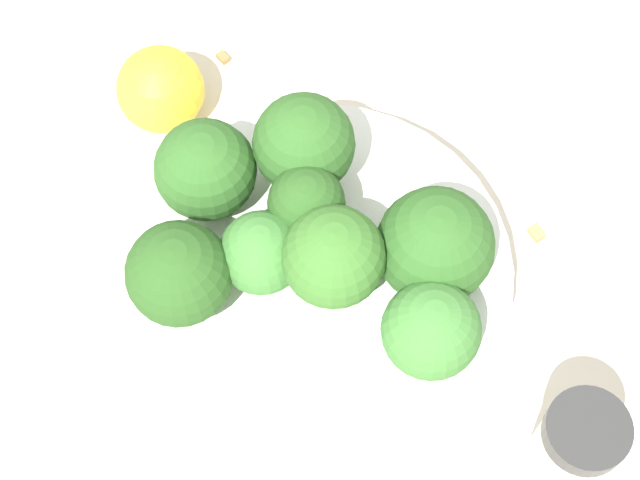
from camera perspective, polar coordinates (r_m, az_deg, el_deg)
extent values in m
plane|color=beige|center=(0.56, 0.00, -3.06)|extent=(3.00, 3.00, 0.00)
cylinder|color=white|center=(0.54, 0.00, -2.30)|extent=(0.19, 0.19, 0.04)
cylinder|color=#7A9E5B|center=(0.51, 0.69, -2.03)|extent=(0.02, 0.02, 0.03)
sphere|color=#386B28|center=(0.49, 0.72, -0.91)|extent=(0.05, 0.05, 0.05)
cylinder|color=#84AD66|center=(0.52, 5.95, -1.38)|extent=(0.01, 0.01, 0.02)
sphere|color=#2D5B23|center=(0.50, 6.15, -0.49)|extent=(0.06, 0.06, 0.06)
cylinder|color=#8EB770|center=(0.52, -0.71, 0.91)|extent=(0.02, 0.02, 0.03)
sphere|color=#28511E|center=(0.50, -0.73, 1.99)|extent=(0.04, 0.04, 0.04)
cylinder|color=#84AD66|center=(0.52, -3.05, -1.53)|extent=(0.03, 0.03, 0.02)
sphere|color=#3D7533|center=(0.50, -3.15, -0.70)|extent=(0.04, 0.04, 0.04)
cylinder|color=#7A9E5B|center=(0.54, -0.84, 3.92)|extent=(0.02, 0.02, 0.03)
sphere|color=#2D5B23|center=(0.52, -0.87, 5.15)|extent=(0.05, 0.05, 0.05)
cylinder|color=#84AD66|center=(0.52, -7.29, -2.64)|extent=(0.02, 0.02, 0.02)
sphere|color=#28511E|center=(0.50, -7.54, -1.80)|extent=(0.05, 0.05, 0.05)
cylinder|color=#84AD66|center=(0.54, -5.94, 2.78)|extent=(0.03, 0.03, 0.02)
sphere|color=#2D5B23|center=(0.52, -6.13, 3.75)|extent=(0.05, 0.05, 0.05)
cylinder|color=#7A9E5B|center=(0.50, 5.75, -5.53)|extent=(0.02, 0.02, 0.02)
sphere|color=#3D7533|center=(0.49, 5.95, -4.81)|extent=(0.05, 0.05, 0.05)
cylinder|color=silver|center=(0.53, 13.37, -10.69)|extent=(0.04, 0.04, 0.04)
cylinder|color=#2D2D2D|center=(0.50, 14.05, -9.86)|extent=(0.04, 0.04, 0.01)
sphere|color=yellow|center=(0.60, -8.50, 7.94)|extent=(0.05, 0.05, 0.05)
cube|color=#AD7F4C|center=(0.58, 11.50, 0.44)|extent=(0.01, 0.01, 0.01)
cube|color=olive|center=(0.63, -5.21, 9.76)|extent=(0.01, 0.01, 0.01)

